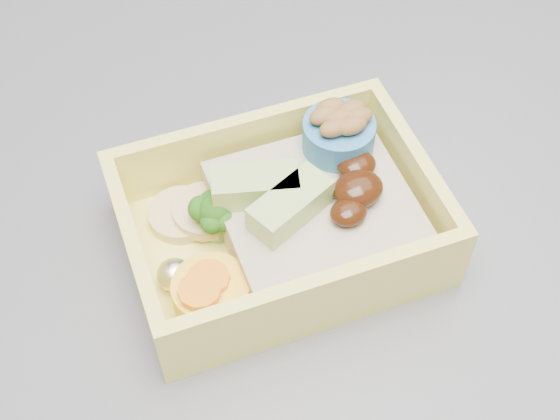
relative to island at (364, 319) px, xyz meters
name	(u,v)px	position (x,y,z in m)	size (l,w,h in m)	color
ground	(313,405)	(0.00, 0.10, -0.46)	(3.50, 3.50, 0.00)	silver
island	(364,319)	(0.00, 0.00, 0.00)	(1.24, 0.84, 0.92)	brown
bento_box	(288,217)	(-0.17, -0.15, 0.48)	(0.17, 0.13, 0.06)	#F5E965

